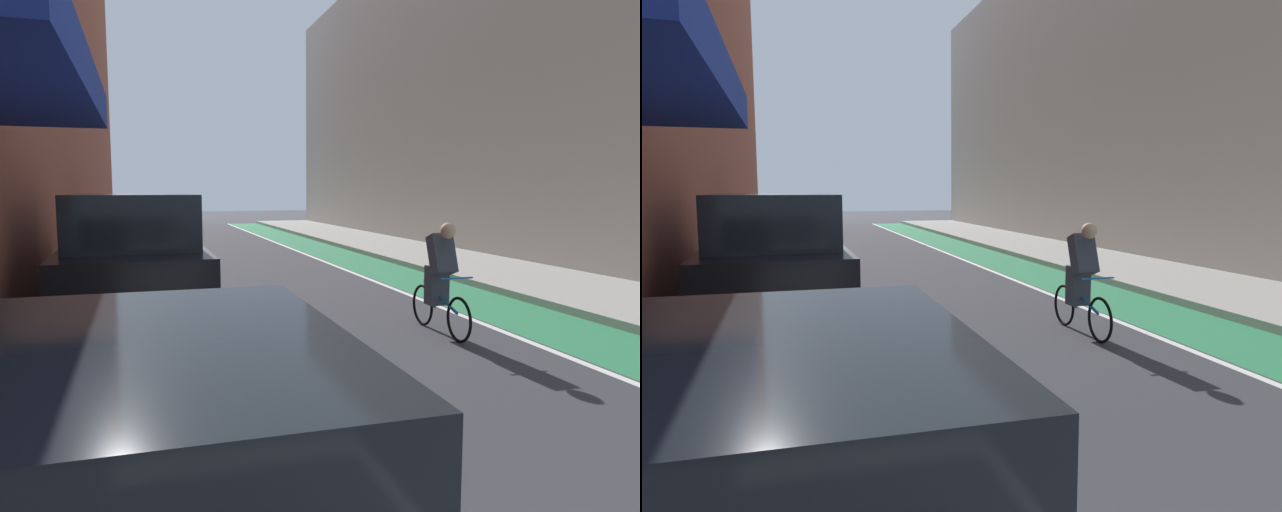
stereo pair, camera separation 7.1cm
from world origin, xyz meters
TOP-DOWN VIEW (x-y plane):
  - ground_plane at (0.00, 14.69)m, footprint 82.22×82.22m
  - bike_lane_paint at (3.11, 16.69)m, footprint 1.60×37.37m
  - lane_divider_stripe at (2.21, 16.69)m, footprint 0.12×37.37m
  - sidewalk_right at (5.50, 16.69)m, footprint 3.17×37.37m
  - building_facade_right at (8.28, 18.69)m, footprint 2.40×33.37m
  - parked_suv_black at (-2.86, 9.22)m, footprint 1.95×4.55m
  - parked_sedan_blue at (-2.86, 15.93)m, footprint 2.02×4.23m
  - cyclist_mid at (1.28, 7.89)m, footprint 0.48×1.67m

SIDE VIEW (x-z plane):
  - ground_plane at x=0.00m, z-range 0.00..0.00m
  - bike_lane_paint at x=3.11m, z-range 0.00..0.00m
  - lane_divider_stripe at x=2.21m, z-range 0.00..0.00m
  - sidewalk_right at x=5.50m, z-range 0.00..0.14m
  - parked_sedan_blue at x=-2.86m, z-range 0.02..1.55m
  - cyclist_mid at x=1.28m, z-range 0.01..1.60m
  - parked_suv_black at x=-2.86m, z-range 0.03..2.01m
  - building_facade_right at x=8.28m, z-range 0.00..11.50m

